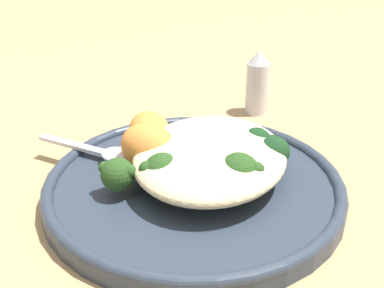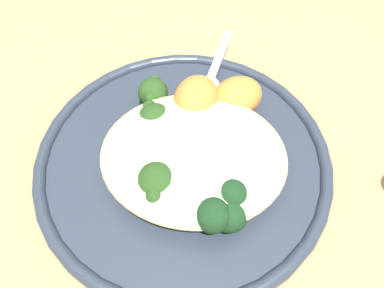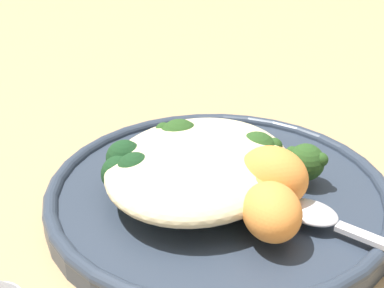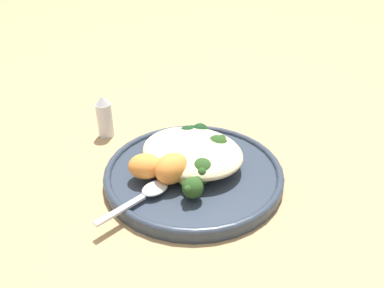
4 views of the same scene
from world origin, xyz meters
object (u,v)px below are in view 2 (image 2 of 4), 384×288
spoon (209,82)px  sweet_potato_chunk_2 (196,101)px  broccoli_stalk_1 (176,123)px  broccoli_stalk_6 (202,182)px  broccoli_stalk_2 (163,124)px  kale_tuft (218,204)px  sweet_potato_chunk_1 (211,114)px  broccoli_stalk_3 (182,140)px  sweet_potato_chunk_0 (237,97)px  quinoa_mound (193,155)px  broccoli_stalk_4 (173,157)px  plate (183,160)px  broccoli_stalk_5 (166,177)px  broccoli_stalk_0 (174,107)px

spoon → sweet_potato_chunk_2: bearing=179.2°
broccoli_stalk_1 → broccoli_stalk_6: (-0.03, 0.06, -0.00)m
broccoli_stalk_2 → kale_tuft: size_ratio=1.79×
broccoli_stalk_6 → kale_tuft: (-0.02, 0.02, 0.01)m
broccoli_stalk_2 → broccoli_stalk_6: size_ratio=0.83×
sweet_potato_chunk_1 → kale_tuft: kale_tuft is taller
broccoli_stalk_1 → kale_tuft: size_ratio=1.69×
sweet_potato_chunk_2 → broccoli_stalk_3: bearing=77.9°
broccoli_stalk_1 → sweet_potato_chunk_0: sweet_potato_chunk_0 is taller
sweet_potato_chunk_0 → quinoa_mound: bearing=63.8°
broccoli_stalk_4 → spoon: size_ratio=0.72×
plate → sweet_potato_chunk_2: 0.06m
quinoa_mound → kale_tuft: 0.05m
quinoa_mound → sweet_potato_chunk_2: 0.06m
quinoa_mound → sweet_potato_chunk_0: same height
broccoli_stalk_6 → broccoli_stalk_5: bearing=-77.1°
plate → kale_tuft: (-0.04, 0.06, 0.03)m
plate → broccoli_stalk_0: 0.05m
broccoli_stalk_4 → broccoli_stalk_5: size_ratio=0.81×
plate → kale_tuft: 0.07m
broccoli_stalk_0 → broccoli_stalk_3: broccoli_stalk_3 is taller
broccoli_stalk_0 → broccoli_stalk_3: bearing=139.0°
spoon → broccoli_stalk_5: bearing=179.6°
broccoli_stalk_3 → broccoli_stalk_5: (0.01, 0.04, 0.00)m
broccoli_stalk_4 → sweet_potato_chunk_0: size_ratio=1.73×
broccoli_stalk_2 → sweet_potato_chunk_2: sweet_potato_chunk_2 is taller
broccoli_stalk_0 → spoon: size_ratio=0.89×
broccoli_stalk_3 → quinoa_mound: bearing=99.6°
broccoli_stalk_0 → broccoli_stalk_4: 0.06m
plate → sweet_potato_chunk_0: size_ratio=5.52×
broccoli_stalk_2 → sweet_potato_chunk_0: bearing=-149.2°
broccoli_stalk_4 → sweet_potato_chunk_1: same height
sweet_potato_chunk_2 → kale_tuft: bearing=105.4°
broccoli_stalk_6 → broccoli_stalk_0: bearing=-147.0°
broccoli_stalk_1 → sweet_potato_chunk_2: 0.03m
broccoli_stalk_3 → sweet_potato_chunk_2: 0.04m
broccoli_stalk_1 → broccoli_stalk_6: size_ratio=0.78×
broccoli_stalk_6 → broccoli_stalk_1: bearing=-144.2°
plate → broccoli_stalk_4: 0.03m
broccoli_stalk_1 → broccoli_stalk_5: bearing=99.6°
broccoli_stalk_3 → broccoli_stalk_6: 0.05m
sweet_potato_chunk_1 → broccoli_stalk_6: bearing=88.0°
broccoli_stalk_0 → broccoli_stalk_5: bearing=124.2°
broccoli_stalk_2 → sweet_potato_chunk_2: size_ratio=1.76×
plate → quinoa_mound: bearing=131.4°
broccoli_stalk_0 → spoon: 0.06m
kale_tuft → broccoli_stalk_4: bearing=-45.9°
sweet_potato_chunk_1 → broccoli_stalk_4: bearing=59.5°
broccoli_stalk_4 → sweet_potato_chunk_1: size_ratio=1.80×
broccoli_stalk_6 → sweet_potato_chunk_2: 0.08m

